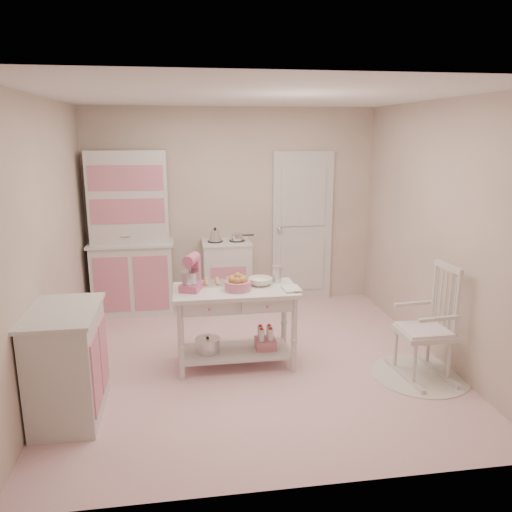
# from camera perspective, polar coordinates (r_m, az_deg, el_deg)

# --- Properties ---
(room_shell) EXTENTS (3.84, 3.84, 2.62)m
(room_shell) POSITION_cam_1_polar(r_m,az_deg,el_deg) (4.74, -0.34, 6.31)
(room_shell) COLOR pink
(room_shell) RESTS_ON ground
(door) EXTENTS (0.82, 0.05, 2.04)m
(door) POSITION_cam_1_polar(r_m,az_deg,el_deg) (6.83, 5.32, 3.27)
(door) COLOR silver
(door) RESTS_ON ground
(hutch) EXTENTS (1.06, 0.50, 2.08)m
(hutch) POSITION_cam_1_polar(r_m,az_deg,el_deg) (6.46, -14.15, 2.47)
(hutch) COLOR silver
(hutch) RESTS_ON ground
(stove) EXTENTS (0.62, 0.57, 0.92)m
(stove) POSITION_cam_1_polar(r_m,az_deg,el_deg) (6.54, -3.37, -2.22)
(stove) COLOR silver
(stove) RESTS_ON ground
(base_cabinet) EXTENTS (0.54, 0.84, 0.92)m
(base_cabinet) POSITION_cam_1_polar(r_m,az_deg,el_deg) (4.39, -20.75, -11.44)
(base_cabinet) COLOR silver
(base_cabinet) RESTS_ON ground
(lace_rug) EXTENTS (0.92, 0.92, 0.01)m
(lace_rug) POSITION_cam_1_polar(r_m,az_deg,el_deg) (5.19, 18.22, -12.78)
(lace_rug) COLOR white
(lace_rug) RESTS_ON ground
(rocking_chair) EXTENTS (0.55, 0.76, 1.10)m
(rocking_chair) POSITION_cam_1_polar(r_m,az_deg,el_deg) (4.97, 18.69, -7.15)
(rocking_chair) COLOR silver
(rocking_chair) RESTS_ON ground
(work_table) EXTENTS (1.20, 0.60, 0.80)m
(work_table) POSITION_cam_1_polar(r_m,az_deg,el_deg) (5.00, -2.34, -8.11)
(work_table) COLOR silver
(work_table) RESTS_ON ground
(stand_mixer) EXTENTS (0.29, 0.33, 0.34)m
(stand_mixer) POSITION_cam_1_polar(r_m,az_deg,el_deg) (4.81, -7.41, -1.94)
(stand_mixer) COLOR #D15887
(stand_mixer) RESTS_ON work_table
(cookie_tray) EXTENTS (0.34, 0.24, 0.02)m
(cookie_tray) POSITION_cam_1_polar(r_m,az_deg,el_deg) (5.02, -4.32, -3.11)
(cookie_tray) COLOR silver
(cookie_tray) RESTS_ON work_table
(bread_basket) EXTENTS (0.25, 0.25, 0.09)m
(bread_basket) POSITION_cam_1_polar(r_m,az_deg,el_deg) (4.81, -2.09, -3.40)
(bread_basket) COLOR #CD768C
(bread_basket) RESTS_ON work_table
(mixing_bowl) EXTENTS (0.24, 0.24, 0.07)m
(mixing_bowl) POSITION_cam_1_polar(r_m,az_deg,el_deg) (4.96, 0.50, -2.92)
(mixing_bowl) COLOR white
(mixing_bowl) RESTS_ON work_table
(metal_pitcher) EXTENTS (0.10, 0.10, 0.17)m
(metal_pitcher) POSITION_cam_1_polar(r_m,az_deg,el_deg) (5.06, 2.37, -2.06)
(metal_pitcher) COLOR silver
(metal_pitcher) RESTS_ON work_table
(recipe_book) EXTENTS (0.17, 0.23, 0.02)m
(recipe_book) POSITION_cam_1_polar(r_m,az_deg,el_deg) (4.82, 3.11, -3.81)
(recipe_book) COLOR white
(recipe_book) RESTS_ON work_table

